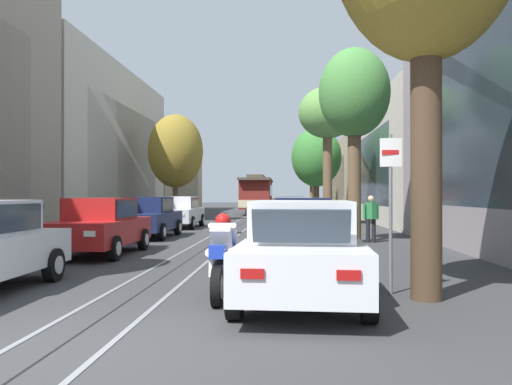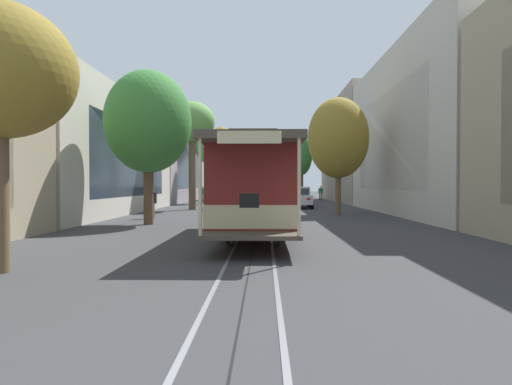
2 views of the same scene
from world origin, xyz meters
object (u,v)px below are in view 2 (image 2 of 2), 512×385
street_tree_kerb_left_second (338,138)px  parked_car_white_near_left (287,193)px  parked_car_beige_mid_right (230,196)px  street_tree_kerb_right_fourth (148,122)px  parked_car_navy_second_right (233,194)px  street_tree_kerb_right_mid (192,124)px  parked_car_red_second_left (288,194)px  parked_car_blue_fourth_right (223,198)px  street_sign_post (225,185)px  street_tree_kerb_left_near (302,155)px  motorcycle_with_rider (249,194)px  parked_car_white_near_right (238,193)px  street_tree_kerb_right_second (209,148)px  pedestrian_crossing_far (321,192)px  cable_car_trolley (255,187)px  parked_car_white_fourth_left (299,197)px  fire_hydrant (302,197)px  pedestrian_on_left_pavement (151,201)px  pedestrian_on_right_pavement (203,193)px  parked_car_navy_mid_left (293,195)px  street_tree_kerb_right_near (221,148)px

street_tree_kerb_left_second → parked_car_white_near_left: bearing=-85.9°
parked_car_beige_mid_right → street_tree_kerb_right_fourth: 18.84m
parked_car_white_near_left → parked_car_navy_second_right: 8.81m
street_tree_kerb_right_mid → parked_car_white_near_left: bearing=-110.8°
parked_car_red_second_left → parked_car_blue_fourth_right: bearing=67.4°
street_tree_kerb_right_fourth → street_sign_post: bearing=-91.0°
parked_car_navy_second_right → street_tree_kerb_left_near: (-7.51, -6.77, 4.39)m
street_tree_kerb_left_second → street_sign_post: bearing=-69.9°
street_tree_kerb_left_second → motorcycle_with_rider: bearing=-76.2°
parked_car_white_near_right → street_tree_kerb_right_mid: 20.97m
parked_car_beige_mid_right → street_sign_post: bearing=-82.8°
street_tree_kerb_right_second → pedestrian_crossing_far: size_ratio=4.25×
parked_car_beige_mid_right → street_tree_kerb_left_near: bearing=-119.5°
parked_car_red_second_left → cable_car_trolley: cable_car_trolley is taller
parked_car_beige_mid_right → motorcycle_with_rider: (-1.24, -12.87, -0.15)m
parked_car_white_fourth_left → fire_hydrant: parked_car_white_fourth_left is taller
parked_car_blue_fourth_right → pedestrian_on_left_pavement: pedestrian_on_left_pavement is taller
parked_car_beige_mid_right → pedestrian_on_left_pavement: size_ratio=2.79×
parked_car_white_near_left → street_tree_kerb_right_fourth: size_ratio=0.65×
pedestrian_on_left_pavement → pedestrian_on_right_pavement: bearing=-90.2°
parked_car_navy_mid_left → pedestrian_on_right_pavement: (8.32, -1.69, 0.13)m
parked_car_red_second_left → pedestrian_on_left_pavement: bearing=69.6°
parked_car_white_near_right → cable_car_trolley: size_ratio=0.48×
parked_car_white_fourth_left → street_tree_kerb_right_mid: (7.61, 2.39, 5.17)m
cable_car_trolley → street_sign_post: 35.52m
parked_car_white_near_left → street_tree_kerb_right_second: bearing=52.1°
street_tree_kerb_right_fourth → motorcycle_with_rider: size_ratio=3.41×
street_tree_kerb_left_second → pedestrian_on_left_pavement: size_ratio=4.32×
street_tree_kerb_right_second → cable_car_trolley: (-4.89, 25.72, -3.46)m
street_tree_kerb_right_second → street_tree_kerb_left_near: bearing=-133.4°
street_tree_kerb_right_near → pedestrian_crossing_far: size_ratio=5.25×
parked_car_white_near_right → pedestrian_crossing_far: pedestrian_crossing_far is taller
parked_car_white_near_left → pedestrian_on_left_pavement: (8.36, 27.94, 0.09)m
parked_car_white_fourth_left → pedestrian_on_right_pavement: pedestrian_on_right_pavement is taller
parked_car_red_second_left → motorcycle_with_rider: size_ratio=2.20×
parked_car_white_near_left → parked_car_blue_fourth_right: (5.55, 18.77, 0.00)m
parked_car_white_near_right → street_tree_kerb_left_near: (-7.35, 0.20, 4.39)m
street_tree_kerb_right_near → motorcycle_with_rider: street_tree_kerb_right_near is taller
street_tree_kerb_left_near → street_sign_post: 9.55m
pedestrian_on_right_pavement → pedestrian_on_left_pavement: bearing=89.8°
parked_car_white_near_left → motorcycle_with_rider: 4.30m
street_tree_kerb_right_mid → street_sign_post: bearing=-91.5°
parked_car_white_near_right → street_sign_post: bearing=24.9°
parked_car_beige_mid_right → motorcycle_with_rider: parked_car_beige_mid_right is taller
street_tree_kerb_right_second → street_tree_kerb_right_mid: size_ratio=0.91×
street_tree_kerb_right_fourth → pedestrian_on_left_pavement: 4.89m
parked_car_white_near_left → parked_car_blue_fourth_right: size_ratio=0.99×
street_tree_kerb_left_second → pedestrian_on_right_pavement: street_tree_kerb_left_second is taller
street_tree_kerb_left_second → pedestrian_crossing_far: street_tree_kerb_left_second is taller
parked_car_beige_mid_right → pedestrian_on_right_pavement: 4.04m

